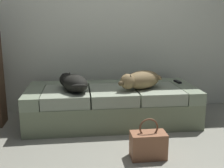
{
  "coord_description": "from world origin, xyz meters",
  "views": [
    {
      "loc": [
        -0.39,
        -2.11,
        1.24
      ],
      "look_at": [
        0.0,
        1.07,
        0.49
      ],
      "focal_mm": 44.72,
      "sensor_mm": 36.0,
      "label": 1
    }
  ],
  "objects_px": {
    "dog_tan": "(140,80)",
    "handbag": "(148,145)",
    "couch": "(111,105)",
    "dog_dark": "(73,82)",
    "tv_remote": "(178,82)"
  },
  "relations": [
    {
      "from": "dog_tan",
      "to": "handbag",
      "type": "distance_m",
      "value": 0.93
    },
    {
      "from": "dog_tan",
      "to": "dog_dark",
      "type": "bearing_deg",
      "value": 179.86
    },
    {
      "from": "handbag",
      "to": "couch",
      "type": "bearing_deg",
      "value": 102.93
    },
    {
      "from": "couch",
      "to": "handbag",
      "type": "xyz_separation_m",
      "value": [
        0.22,
        -0.96,
        -0.09
      ]
    },
    {
      "from": "couch",
      "to": "dog_tan",
      "type": "distance_m",
      "value": 0.48
    },
    {
      "from": "dog_dark",
      "to": "handbag",
      "type": "bearing_deg",
      "value": -50.82
    },
    {
      "from": "tv_remote",
      "to": "dog_tan",
      "type": "bearing_deg",
      "value": -159.23
    },
    {
      "from": "tv_remote",
      "to": "handbag",
      "type": "relative_size",
      "value": 0.4
    },
    {
      "from": "tv_remote",
      "to": "dog_dark",
      "type": "bearing_deg",
      "value": -173.94
    },
    {
      "from": "tv_remote",
      "to": "handbag",
      "type": "distance_m",
      "value": 1.32
    },
    {
      "from": "tv_remote",
      "to": "handbag",
      "type": "bearing_deg",
      "value": -126.3
    },
    {
      "from": "couch",
      "to": "tv_remote",
      "type": "relative_size",
      "value": 13.43
    },
    {
      "from": "couch",
      "to": "dog_dark",
      "type": "relative_size",
      "value": 3.71
    },
    {
      "from": "dog_tan",
      "to": "handbag",
      "type": "bearing_deg",
      "value": -96.95
    },
    {
      "from": "dog_dark",
      "to": "tv_remote",
      "type": "relative_size",
      "value": 3.62
    }
  ]
}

